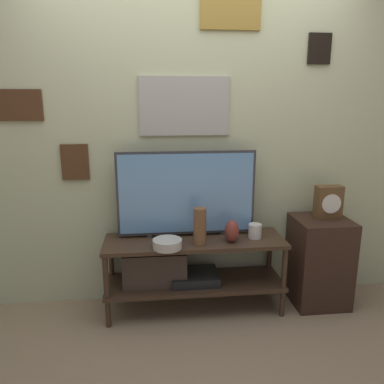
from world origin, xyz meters
The scene contains 10 objects.
ground_plane centered at (0.00, 0.00, 0.00)m, with size 12.00×12.00×0.00m, color #997F60.
wall_back centered at (0.00, 0.50, 1.36)m, with size 6.40×0.08×2.70m.
media_console centered at (-0.12, 0.25, 0.36)m, with size 1.35×0.41×0.58m.
television centered at (-0.05, 0.34, 0.91)m, with size 1.04×0.05×0.66m.
vase_tall_ceramic centered at (0.02, 0.14, 0.71)m, with size 0.09×0.09×0.27m.
vase_wide_bowl centered at (-0.21, 0.10, 0.61)m, with size 0.21×0.21×0.06m.
vase_urn_stoneware centered at (0.27, 0.17, 0.66)m, with size 0.11×0.12×0.17m.
candle_jar centered at (0.46, 0.23, 0.63)m, with size 0.10×0.10×0.11m.
side_table centered at (1.00, 0.25, 0.35)m, with size 0.42×0.41×0.70m.
mantel_clock centered at (1.04, 0.27, 0.83)m, with size 0.20×0.11×0.25m.
Camera 1 is at (-0.31, -2.38, 1.59)m, focal length 35.00 mm.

